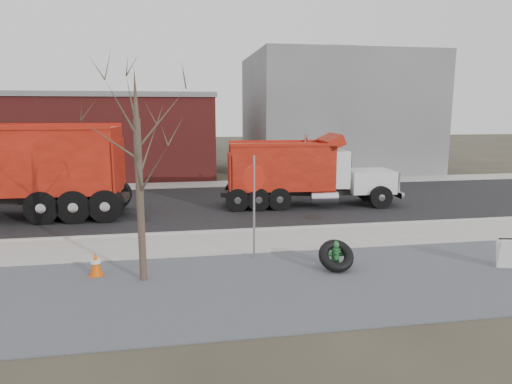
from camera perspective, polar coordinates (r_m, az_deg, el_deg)
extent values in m
plane|color=#383328|center=(14.56, -0.42, -6.57)|extent=(120.00, 120.00, 0.00)
cube|color=slate|center=(11.31, 2.57, -11.53)|extent=(60.00, 5.00, 0.03)
cube|color=#9E9B93|center=(14.79, -0.58, -6.19)|extent=(60.00, 2.50, 0.06)
cube|color=#9E9B93|center=(16.02, -1.33, -4.81)|extent=(60.00, 0.15, 0.11)
cube|color=black|center=(20.61, -3.30, -1.56)|extent=(60.00, 9.40, 0.02)
cube|color=#9E9B93|center=(26.19, -4.75, 0.98)|extent=(60.00, 2.00, 0.06)
cube|color=gray|center=(33.70, 9.82, 9.69)|extent=(12.00, 10.00, 8.00)
cube|color=maroon|center=(31.75, -24.08, 6.23)|extent=(20.00, 8.00, 5.00)
cube|color=gray|center=(31.72, -24.43, 11.00)|extent=(20.20, 8.20, 0.30)
cylinder|color=#382D23|center=(11.40, -14.27, -1.24)|extent=(0.18, 0.18, 4.00)
cone|color=#382D23|center=(11.20, -14.87, 11.91)|extent=(0.14, 0.14, 1.20)
cylinder|color=#2A6E3A|center=(12.62, 9.84, -9.26)|extent=(0.41, 0.41, 0.06)
cylinder|color=#2A6E3A|center=(12.53, 9.88, -8.05)|extent=(0.21, 0.21, 0.56)
cylinder|color=#2A6E3A|center=(12.46, 9.92, -6.95)|extent=(0.28, 0.28, 0.05)
sphere|color=#2A6E3A|center=(12.43, 9.93, -6.54)|extent=(0.22, 0.22, 0.22)
cylinder|color=#2A6E3A|center=(12.40, 9.94, -6.12)|extent=(0.05, 0.05, 0.06)
cylinder|color=#2A6E3A|center=(12.47, 9.18, -7.72)|extent=(0.12, 0.11, 0.10)
cylinder|color=#2A6E3A|center=(12.54, 10.61, -7.66)|extent=(0.12, 0.11, 0.10)
cylinder|color=#2A6E3A|center=(12.36, 10.06, -7.99)|extent=(0.15, 0.13, 0.14)
torus|color=black|center=(12.32, 9.99, -7.85)|extent=(0.97, 0.88, 0.85)
cylinder|color=gray|center=(12.87, -0.24, -2.00)|extent=(0.06, 0.06, 2.96)
cylinder|color=#AD1A0C|center=(12.71, -0.25, 1.73)|extent=(0.72, 0.40, 0.80)
cube|color=silver|center=(13.93, 29.24, -6.82)|extent=(0.63, 0.36, 0.82)
cube|color=silver|center=(14.08, 28.96, -6.63)|extent=(0.63, 0.36, 0.82)
cube|color=black|center=(13.90, 29.24, -5.12)|extent=(0.59, 0.19, 0.04)
cube|color=#DD5006|center=(12.57, -19.32, -9.84)|extent=(0.34, 0.34, 0.04)
cone|color=#DD5006|center=(12.46, -19.40, -8.46)|extent=(0.32, 0.32, 0.62)
cylinder|color=white|center=(12.44, -19.42, -8.18)|extent=(0.26, 0.26, 0.09)
cube|color=black|center=(20.37, 6.26, -0.04)|extent=(7.61, 1.33, 0.19)
cube|color=silver|center=(21.07, 13.99, 1.37)|extent=(2.07, 1.87, 0.97)
cube|color=silver|center=(21.46, 16.68, 1.40)|extent=(0.17, 1.55, 0.89)
cube|color=silver|center=(20.43, 9.03, 3.04)|extent=(1.56, 2.14, 1.59)
cube|color=black|center=(20.58, 11.09, 4.27)|extent=(0.18, 1.77, 0.71)
cube|color=red|center=(19.99, 3.08, 3.25)|extent=(4.58, 2.45, 1.95)
cylinder|color=silver|center=(21.01, 6.23, 4.39)|extent=(0.13, 0.13, 2.13)
cylinder|color=black|center=(22.12, 13.59, 0.28)|extent=(0.99, 0.34, 0.97)
cylinder|color=black|center=(20.35, 15.35, -0.64)|extent=(0.99, 0.34, 0.97)
cylinder|color=black|center=(20.88, -0.19, 0.00)|extent=(0.99, 0.34, 0.97)
cylinder|color=black|center=(19.22, 0.30, -0.89)|extent=(0.99, 0.34, 0.97)
cube|color=black|center=(20.33, -28.78, -0.86)|extent=(9.35, 1.36, 0.25)
cube|color=red|center=(19.63, -25.12, 3.67)|extent=(5.81, 2.96, 2.51)
cylinder|color=black|center=(18.45, -21.68, -1.64)|extent=(1.27, 0.39, 1.25)
cylinder|color=black|center=(20.54, -20.23, -0.41)|extent=(1.27, 0.39, 1.25)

